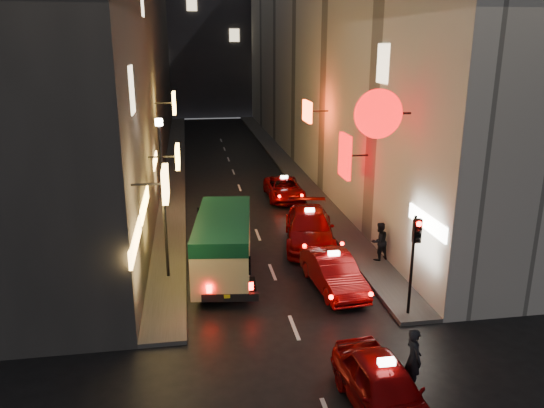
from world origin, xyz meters
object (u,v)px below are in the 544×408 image
minibus (223,239)px  traffic_light (415,245)px  taxi_near (385,385)px  lamp_post (163,189)px  pedestrian_crossing (414,355)px

minibus → traffic_light: (5.98, -4.43, 1.09)m
minibus → taxi_near: 9.56m
traffic_light → lamp_post: (-8.20, 4.53, 1.04)m
minibus → pedestrian_crossing: (4.52, -7.99, -0.60)m
taxi_near → traffic_light: bearing=59.8°
minibus → traffic_light: traffic_light is taller
taxi_near → traffic_light: (2.60, 4.47, 1.87)m
taxi_near → traffic_light: size_ratio=1.51×
taxi_near → lamp_post: (-5.60, 9.00, 2.91)m
minibus → lamp_post: size_ratio=0.98×
lamp_post → pedestrian_crossing: bearing=-50.2°
minibus → traffic_light: 7.52m
pedestrian_crossing → lamp_post: size_ratio=0.32×
pedestrian_crossing → lamp_post: (-6.74, 8.09, 2.73)m
minibus → pedestrian_crossing: size_ratio=3.06×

